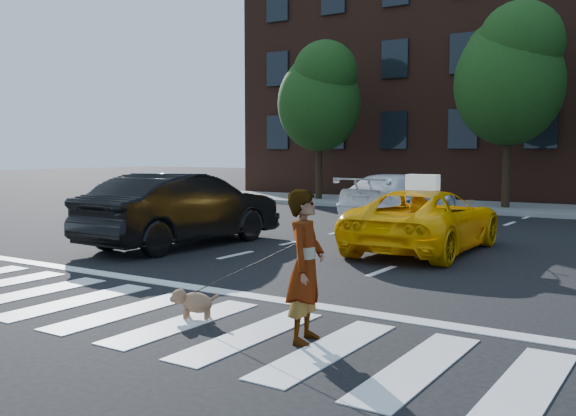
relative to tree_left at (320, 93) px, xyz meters
The scene contains 13 objects.
ground 18.90m from the tree_left, 67.71° to the right, with size 120.00×120.00×0.00m, color black.
crosswalk 18.90m from the tree_left, 67.71° to the right, with size 13.00×2.40×0.01m, color silver.
stop_line 17.47m from the tree_left, 65.65° to the right, with size 12.00×0.30×0.01m, color silver.
sidewalk_far 8.24m from the tree_left, ahead, with size 30.00×4.00×0.15m, color slate.
building 10.73m from the tree_left, 48.97° to the left, with size 26.00×10.00×12.00m, color #432318.
tree_left is the anchor object (origin of this frame).
tree_mid 7.51m from the tree_left, ahead, with size 3.69×3.69×7.10m.
taxi 13.58m from the tree_left, 50.07° to the right, with size 2.14×4.64×1.29m, color #F8B105.
black_sedan 13.17m from the tree_left, 73.67° to the right, with size 1.71×4.89×1.61m, color black.
white_suv 8.21m from the tree_left, 40.43° to the right, with size 1.98×4.86×1.41m, color white.
woman 19.73m from the tree_left, 60.30° to the right, with size 0.61×0.40×1.67m, color #999999.
dog 19.03m from the tree_left, 64.73° to the right, with size 0.61×0.42×0.37m.
taxi_sign 13.52m from the tree_left, 50.63° to the right, with size 0.65×0.28×0.32m, color white.
Camera 1 is at (6.22, -5.73, 2.08)m, focal length 40.00 mm.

